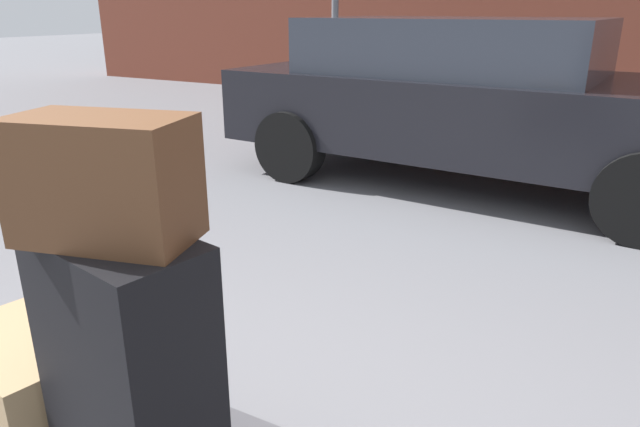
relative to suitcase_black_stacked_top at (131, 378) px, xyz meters
The scene contains 5 objects.
suitcase_black_stacked_top is the anchor object (origin of this frame).
suitcase_tan_center 0.54m from the suitcase_black_stacked_top, 167.93° to the left, with size 0.48×0.39×0.27m, color #9E7F56.
duffel_bag_brown_topmost_pile 0.48m from the suitcase_black_stacked_top, ahead, with size 0.36×0.20×0.26m, color #51331E.
parked_car 4.35m from the suitcase_black_stacked_top, 94.88° to the left, with size 4.40×2.13×1.42m.
no_parking_sign 5.14m from the suitcase_black_stacked_top, 112.22° to the left, with size 0.50×0.07×2.29m.
Camera 1 is at (1.09, -0.77, 1.49)m, focal length 32.34 mm.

